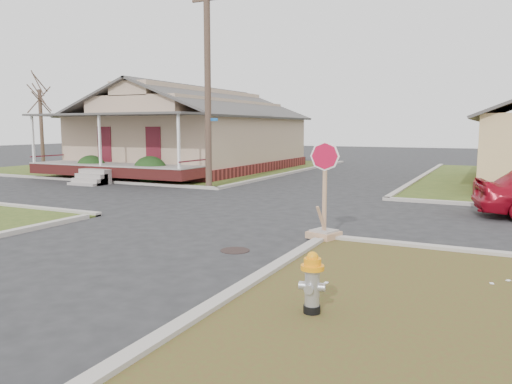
% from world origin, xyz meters
% --- Properties ---
extents(ground, '(120.00, 120.00, 0.00)m').
position_xyz_m(ground, '(0.00, 0.00, 0.00)').
color(ground, '#242426').
rests_on(ground, ground).
extents(verge_far_left, '(19.00, 19.00, 0.05)m').
position_xyz_m(verge_far_left, '(-13.00, 18.00, 0.03)').
color(verge_far_left, '#36491A').
rests_on(verge_far_left, ground).
extents(curbs, '(80.00, 40.00, 0.12)m').
position_xyz_m(curbs, '(0.00, 5.00, 0.00)').
color(curbs, '#ACA49B').
rests_on(curbs, ground).
extents(manhole, '(0.64, 0.64, 0.01)m').
position_xyz_m(manhole, '(2.20, -0.50, 0.01)').
color(manhole, black).
rests_on(manhole, ground).
extents(corner_house, '(10.10, 15.50, 5.30)m').
position_xyz_m(corner_house, '(-10.00, 16.68, 2.28)').
color(corner_house, maroon).
rests_on(corner_house, ground).
extents(utility_pole, '(1.80, 0.28, 9.00)m').
position_xyz_m(utility_pole, '(-4.20, 8.90, 4.66)').
color(utility_pole, '#483329').
rests_on(utility_pole, ground).
extents(tree_far_left, '(0.22, 0.22, 4.90)m').
position_xyz_m(tree_far_left, '(-18.00, 12.00, 2.50)').
color(tree_far_left, '#483329').
rests_on(tree_far_left, verge_far_left).
extents(fire_hydrant, '(0.33, 0.33, 0.89)m').
position_xyz_m(fire_hydrant, '(4.99, -3.36, 0.54)').
color(fire_hydrant, black).
rests_on(fire_hydrant, ground).
extents(stop_sign, '(0.65, 0.64, 2.30)m').
position_xyz_m(stop_sign, '(3.60, 1.35, 0.54)').
color(stop_sign, '#A97E5C').
rests_on(stop_sign, ground).
extents(hedge_left, '(1.52, 1.25, 1.16)m').
position_xyz_m(hedge_left, '(-11.62, 9.49, 0.63)').
color(hedge_left, '#173413').
rests_on(hedge_left, verge_far_left).
extents(hedge_right, '(1.57, 1.28, 1.20)m').
position_xyz_m(hedge_right, '(-7.83, 9.44, 0.65)').
color(hedge_right, '#173413').
rests_on(hedge_right, verge_far_left).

